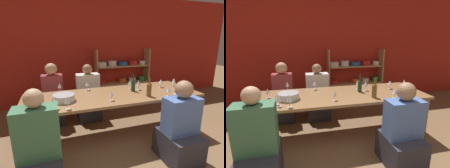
% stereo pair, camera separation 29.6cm
% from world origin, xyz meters
% --- Properties ---
extents(wall_back_red, '(8.80, 0.06, 2.70)m').
position_xyz_m(wall_back_red, '(0.00, 3.83, 1.35)').
color(wall_back_red, red).
rests_on(wall_back_red, ground_plane).
extents(shelf_unit, '(1.49, 0.30, 1.38)m').
position_xyz_m(shelf_unit, '(0.87, 3.63, 0.57)').
color(shelf_unit, tan).
rests_on(shelf_unit, ground_plane).
extents(dining_table, '(2.88, 0.98, 0.75)m').
position_xyz_m(dining_table, '(0.03, 1.98, 0.68)').
color(dining_table, olive).
rests_on(dining_table, ground_plane).
extents(mixing_bowl, '(0.33, 0.33, 0.11)m').
position_xyz_m(mixing_bowl, '(-0.79, 1.91, 0.81)').
color(mixing_bowl, '#B7BABC').
rests_on(mixing_bowl, dining_table).
extents(wine_bottle_green, '(0.07, 0.07, 0.29)m').
position_xyz_m(wine_bottle_green, '(0.40, 2.03, 0.86)').
color(wine_bottle_green, '#19381E').
rests_on(wine_bottle_green, dining_table).
extents(wine_bottle_dark, '(0.08, 0.08, 0.30)m').
position_xyz_m(wine_bottle_dark, '(0.52, 1.70, 0.87)').
color(wine_bottle_dark, brown).
rests_on(wine_bottle_dark, dining_table).
extents(wine_glass_white_a, '(0.08, 0.08, 0.15)m').
position_xyz_m(wine_glass_white_a, '(1.01, 2.08, 0.86)').
color(wine_glass_white_a, white).
rests_on(wine_glass_white_a, dining_table).
extents(wine_glass_white_b, '(0.08, 0.08, 0.16)m').
position_xyz_m(wine_glass_white_b, '(-0.34, 2.35, 0.86)').
color(wine_glass_white_b, white).
rests_on(wine_glass_white_b, dining_table).
extents(wine_glass_white_c, '(0.07, 0.07, 0.18)m').
position_xyz_m(wine_glass_white_c, '(-0.76, 1.58, 0.88)').
color(wine_glass_white_c, white).
rests_on(wine_glass_white_c, dining_table).
extents(wine_glass_empty_a, '(0.06, 0.06, 0.17)m').
position_xyz_m(wine_glass_empty_a, '(-0.90, 1.64, 0.87)').
color(wine_glass_empty_a, white).
rests_on(wine_glass_empty_a, dining_table).
extents(wine_glass_white_d, '(0.08, 0.08, 0.16)m').
position_xyz_m(wine_glass_white_d, '(1.29, 2.07, 0.86)').
color(wine_glass_white_d, white).
rests_on(wine_glass_white_d, dining_table).
extents(wine_glass_red_a, '(0.07, 0.07, 0.16)m').
position_xyz_m(wine_glass_red_a, '(-0.94, 1.71, 0.86)').
color(wine_glass_red_a, white).
rests_on(wine_glass_red_a, dining_table).
extents(wine_glass_white_e, '(0.06, 0.06, 0.16)m').
position_xyz_m(wine_glass_white_e, '(-0.11, 1.70, 0.86)').
color(wine_glass_white_e, white).
rests_on(wine_glass_white_e, dining_table).
extents(wine_glass_white_f, '(0.06, 0.06, 0.15)m').
position_xyz_m(wine_glass_white_f, '(-1.10, 2.05, 0.85)').
color(wine_glass_white_f, white).
rests_on(wine_glass_white_f, dining_table).
extents(wine_glass_red_b, '(0.07, 0.07, 0.17)m').
position_xyz_m(wine_glass_red_b, '(-0.82, 2.37, 0.86)').
color(wine_glass_red_b, white).
rests_on(wine_glass_red_b, dining_table).
extents(wine_glass_white_g, '(0.07, 0.07, 0.16)m').
position_xyz_m(wine_glass_white_g, '(0.43, 2.20, 0.86)').
color(wine_glass_white_g, white).
rests_on(wine_glass_white_g, dining_table).
extents(wine_glass_empty_b, '(0.08, 0.08, 0.18)m').
position_xyz_m(wine_glass_empty_b, '(0.52, 2.07, 0.87)').
color(wine_glass_empty_b, white).
rests_on(wine_glass_empty_b, dining_table).
extents(wine_glass_empty_c, '(0.08, 0.08, 0.16)m').
position_xyz_m(wine_glass_empty_c, '(0.81, 1.60, 0.86)').
color(wine_glass_empty_c, white).
rests_on(wine_glass_empty_c, dining_table).
extents(cell_phone, '(0.15, 0.16, 0.01)m').
position_xyz_m(cell_phone, '(1.00, 1.59, 0.75)').
color(cell_phone, silver).
rests_on(cell_phone, dining_table).
extents(person_near_a, '(0.45, 0.56, 1.18)m').
position_xyz_m(person_near_a, '(-1.12, 1.17, 0.42)').
color(person_near_a, '#2D2D38').
rests_on(person_near_a, ground_plane).
extents(person_far_a, '(0.46, 0.57, 1.15)m').
position_xyz_m(person_far_a, '(-0.25, 2.81, 0.41)').
color(person_far_a, '#2D2D38').
rests_on(person_far_a, ground_plane).
extents(person_near_b, '(0.46, 0.57, 1.14)m').
position_xyz_m(person_near_b, '(0.65, 1.08, 0.41)').
color(person_near_b, '#2D2D38').
rests_on(person_near_b, ground_plane).
extents(person_far_b, '(0.38, 0.48, 1.20)m').
position_xyz_m(person_far_b, '(-0.93, 2.82, 0.45)').
color(person_far_b, '#2D2D38').
rests_on(person_far_b, ground_plane).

